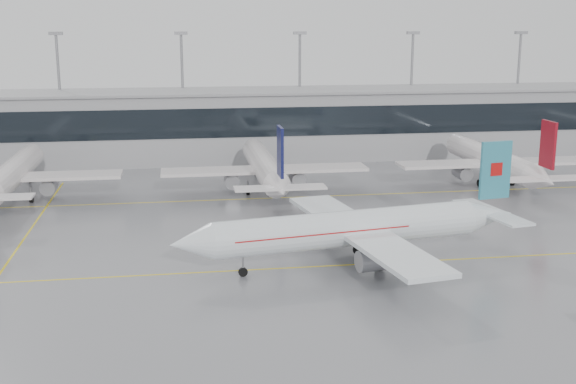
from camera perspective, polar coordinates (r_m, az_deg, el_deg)
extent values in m
plane|color=gray|center=(72.80, 1.47, -5.95)|extent=(320.00, 320.00, 0.00)
cube|color=yellow|center=(72.80, 1.47, -5.94)|extent=(120.00, 0.25, 0.01)
cube|color=yellow|center=(101.31, -1.57, -0.49)|extent=(120.00, 0.25, 0.01)
cube|color=yellow|center=(87.80, -20.09, -3.42)|extent=(0.25, 60.00, 0.01)
cube|color=#939397|center=(131.50, -3.38, 5.28)|extent=(180.00, 15.00, 12.00)
cube|color=black|center=(123.86, -3.05, 5.51)|extent=(180.00, 0.20, 5.00)
cube|color=gray|center=(130.82, -3.42, 7.97)|extent=(182.00, 16.00, 0.40)
cylinder|color=gray|center=(137.84, -17.55, 7.15)|extent=(0.50, 0.50, 22.00)
cube|color=gray|center=(137.27, -17.88, 11.84)|extent=(2.40, 1.00, 0.60)
cylinder|color=gray|center=(136.31, -8.30, 7.56)|extent=(0.50, 0.50, 22.00)
cube|color=gray|center=(135.73, -8.46, 12.31)|extent=(2.40, 1.00, 0.60)
cylinder|color=gray|center=(138.31, 0.93, 7.77)|extent=(0.50, 0.50, 22.00)
cube|color=gray|center=(137.74, 0.95, 12.45)|extent=(2.40, 1.00, 0.60)
cylinder|color=gray|center=(143.69, 9.69, 7.78)|extent=(0.50, 0.50, 22.00)
cube|color=gray|center=(143.13, 9.86, 12.29)|extent=(2.40, 1.00, 0.60)
cylinder|color=gray|center=(152.08, 17.65, 7.64)|extent=(0.50, 0.50, 22.00)
cube|color=gray|center=(151.56, 17.94, 11.89)|extent=(2.40, 1.00, 0.60)
cylinder|color=white|center=(72.49, 4.66, -2.90)|extent=(27.80, 8.22, 3.62)
cone|color=white|center=(68.04, -7.69, -4.04)|extent=(4.55, 4.24, 3.62)
cone|color=white|center=(80.32, 15.62, -1.76)|extent=(6.13, 4.51, 3.62)
cube|color=white|center=(73.19, 5.74, -3.09)|extent=(9.97, 30.30, 0.45)
cube|color=white|center=(80.35, 15.75, -1.54)|extent=(4.70, 11.80, 0.25)
cube|color=teal|center=(79.48, 16.07, 1.68)|extent=(3.61, 0.95, 6.17)
cylinder|color=gray|center=(69.28, 6.96, -5.36)|extent=(3.90, 2.68, 2.10)
cylinder|color=gray|center=(77.64, 3.92, -3.26)|extent=(3.90, 2.68, 2.10)
cylinder|color=gray|center=(69.88, -3.58, -5.72)|extent=(0.20, 0.20, 1.57)
cylinder|color=black|center=(70.13, -3.58, -6.33)|extent=(0.94, 0.45, 0.90)
cylinder|color=gray|center=(71.97, 7.28, -5.16)|extent=(0.24, 0.24, 1.57)
cylinder|color=black|center=(72.22, 7.26, -5.75)|extent=(1.16, 0.63, 1.10)
cylinder|color=gray|center=(76.45, 5.59, -4.02)|extent=(0.24, 0.24, 1.57)
cylinder|color=black|center=(76.68, 5.57, -4.58)|extent=(1.16, 0.63, 1.10)
cube|color=#B70F0F|center=(79.45, 16.08, 1.76)|extent=(1.46, 0.68, 1.40)
cube|color=#B70F0F|center=(71.34, 2.45, -2.96)|extent=(18.36, 6.64, 0.12)
cylinder|color=silver|center=(107.02, -20.88, 1.46)|extent=(3.59, 27.36, 3.59)
cone|color=silver|center=(122.15, -19.42, 2.92)|extent=(3.59, 4.00, 3.59)
cube|color=silver|center=(105.66, -21.02, 1.09)|extent=(29.64, 5.00, 0.45)
cylinder|color=gray|center=(105.52, -18.36, 0.45)|extent=(2.10, 3.60, 2.10)
cylinder|color=gray|center=(117.77, -19.75, 1.27)|extent=(0.20, 0.20, 1.56)
cylinder|color=black|center=(117.92, -19.72, 0.90)|extent=(0.30, 0.90, 0.90)
cylinder|color=gray|center=(104.59, -19.65, -0.08)|extent=(0.24, 0.24, 1.56)
cylinder|color=black|center=(104.76, -19.62, -0.49)|extent=(0.45, 1.10, 1.10)
cylinder|color=silver|center=(105.36, -1.93, 2.15)|extent=(3.59, 27.36, 3.59)
cone|color=silver|center=(120.69, -2.84, 3.53)|extent=(3.59, 4.00, 3.59)
cone|color=silver|center=(89.37, -0.65, 0.18)|extent=(3.59, 5.60, 3.59)
cube|color=silver|center=(103.97, -1.83, 1.78)|extent=(29.64, 5.00, 0.45)
cube|color=silver|center=(89.11, -0.63, 0.34)|extent=(11.40, 2.80, 0.25)
cube|color=#0D113F|center=(88.02, -0.62, 3.21)|extent=(0.35, 3.60, 6.12)
cylinder|color=gray|center=(104.30, -4.48, 0.94)|extent=(2.10, 3.60, 2.10)
cylinder|color=gray|center=(105.44, 0.73, 1.11)|extent=(2.10, 3.60, 2.10)
cylinder|color=gray|center=(116.26, -2.56, 1.88)|extent=(0.20, 0.20, 1.56)
cylinder|color=black|center=(116.42, -2.56, 1.51)|extent=(0.30, 0.90, 0.90)
cylinder|color=gray|center=(103.15, -3.19, 0.50)|extent=(0.24, 0.24, 1.56)
cylinder|color=black|center=(103.32, -3.18, 0.08)|extent=(0.45, 1.10, 1.10)
cylinder|color=gray|center=(103.77, -0.33, 0.59)|extent=(0.24, 0.24, 1.56)
cylinder|color=black|center=(103.94, -0.33, 0.17)|extent=(0.45, 1.10, 1.10)
cylinder|color=silver|center=(114.88, 15.69, 2.58)|extent=(3.59, 27.36, 3.59)
cone|color=silver|center=(129.09, 12.83, 3.84)|extent=(3.59, 4.00, 3.59)
cone|color=silver|center=(100.42, 19.54, 0.86)|extent=(3.59, 5.60, 3.59)
cube|color=silver|center=(113.61, 15.98, 2.24)|extent=(29.64, 5.00, 0.45)
cube|color=silver|center=(100.18, 19.60, 1.00)|extent=(11.40, 2.80, 0.25)
cube|color=maroon|center=(99.22, 19.85, 3.55)|extent=(0.35, 3.60, 6.12)
cylinder|color=gray|center=(112.42, 13.61, 1.49)|extent=(2.10, 3.60, 2.10)
cylinder|color=gray|center=(116.41, 17.98, 1.60)|extent=(2.10, 3.60, 2.10)
cylinder|color=gray|center=(124.96, 13.61, 2.31)|extent=(0.20, 0.20, 1.56)
cylinder|color=black|center=(125.10, 13.59, 1.96)|extent=(0.30, 0.90, 0.90)
cylinder|color=gray|center=(112.04, 14.92, 1.08)|extent=(0.24, 0.24, 1.56)
cylinder|color=black|center=(112.20, 14.90, 0.69)|extent=(0.45, 1.10, 1.10)
cylinder|color=gray|center=(114.23, 17.31, 1.15)|extent=(0.24, 0.24, 1.56)
cylinder|color=black|center=(114.38, 17.29, 0.77)|extent=(0.45, 1.10, 1.10)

